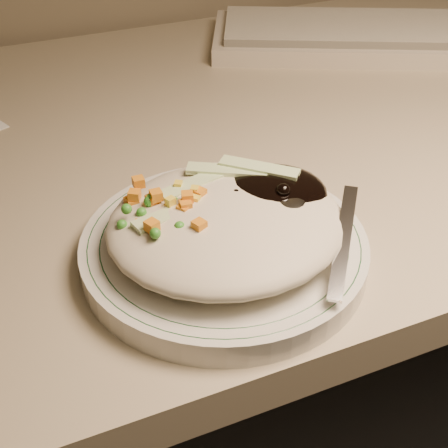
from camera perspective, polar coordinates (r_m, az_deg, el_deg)
name	(u,v)px	position (r m, az deg, el deg)	size (l,w,h in m)	color
desk	(201,263)	(0.83, -2.11, -3.56)	(1.40, 0.70, 0.74)	gray
plate	(224,249)	(0.52, 0.00, -2.32)	(0.24, 0.24, 0.02)	silver
plate_rim	(224,240)	(0.51, 0.00, -1.45)	(0.22, 0.22, 0.00)	#144723
meal	(229,218)	(0.50, 0.49, 0.59)	(0.21, 0.19, 0.05)	beige
keyboard	(380,36)	(0.97, 14.11, 16.32)	(0.51, 0.36, 0.03)	#BEB19C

